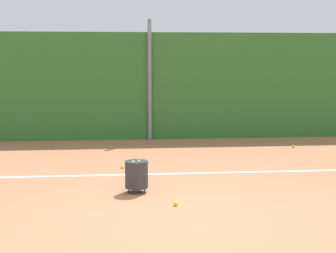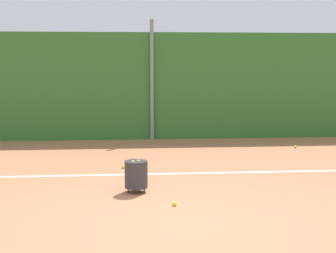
% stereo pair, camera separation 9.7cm
% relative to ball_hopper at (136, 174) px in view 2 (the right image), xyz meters
% --- Properties ---
extents(ground_plane, '(30.85, 30.85, 0.00)m').
position_rel_ball_hopper_xyz_m(ground_plane, '(0.53, 0.45, -0.29)').
color(ground_plane, '#B2704C').
extents(hedge_fence_backdrop, '(20.05, 0.25, 2.75)m').
position_rel_ball_hopper_xyz_m(hedge_fence_backdrop, '(0.53, 5.45, 1.08)').
color(hedge_fence_backdrop, '#33702D').
rests_on(hedge_fence_backdrop, ground_plane).
extents(fence_post_center, '(0.10, 0.10, 3.07)m').
position_rel_ball_hopper_xyz_m(fence_post_center, '(0.53, 5.27, 1.24)').
color(fence_post_center, gray).
rests_on(fence_post_center, ground_plane).
extents(court_baseline_paint, '(14.65, 0.10, 0.01)m').
position_rel_ball_hopper_xyz_m(court_baseline_paint, '(0.53, 1.25, -0.29)').
color(court_baseline_paint, white).
rests_on(court_baseline_paint, ground_plane).
extents(ball_hopper, '(0.36, 0.36, 0.51)m').
position_rel_ball_hopper_xyz_m(ball_hopper, '(0.00, 0.00, 0.00)').
color(ball_hopper, '#2D2D33').
rests_on(ball_hopper, ground_plane).
extents(tennis_ball_1, '(0.07, 0.07, 0.07)m').
position_rel_ball_hopper_xyz_m(tennis_ball_1, '(3.82, 3.71, -0.26)').
color(tennis_ball_1, '#CCDB33').
rests_on(tennis_ball_1, ground_plane).
extents(tennis_ball_4, '(0.07, 0.07, 0.07)m').
position_rel_ball_hopper_xyz_m(tennis_ball_4, '(-0.21, 1.78, -0.26)').
color(tennis_ball_4, '#CCDB33').
rests_on(tennis_ball_4, ground_plane).
extents(tennis_ball_5, '(0.07, 0.07, 0.07)m').
position_rel_ball_hopper_xyz_m(tennis_ball_5, '(0.53, -0.79, -0.26)').
color(tennis_ball_5, '#CCDB33').
rests_on(tennis_ball_5, ground_plane).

